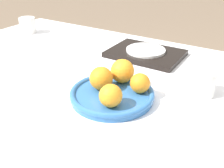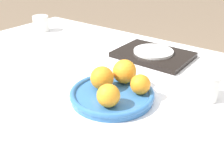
# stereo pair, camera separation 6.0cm
# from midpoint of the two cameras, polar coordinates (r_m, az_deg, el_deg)

# --- Properties ---
(table) EXTENTS (1.48, 0.83, 0.73)m
(table) POSITION_cam_midpoint_polar(r_m,az_deg,el_deg) (1.20, 0.39, -12.39)
(table) COLOR white
(table) RESTS_ON ground_plane
(fruit_platter) EXTENTS (0.25, 0.25, 0.03)m
(fruit_platter) POSITION_cam_midpoint_polar(r_m,az_deg,el_deg) (0.79, 2.20, -2.33)
(fruit_platter) COLOR #336BAD
(fruit_platter) RESTS_ON table
(orange_0) EXTENTS (0.07, 0.07, 0.07)m
(orange_0) POSITION_cam_midpoint_polar(r_m,az_deg,el_deg) (0.79, 0.01, 1.28)
(orange_0) COLOR orange
(orange_0) RESTS_ON fruit_platter
(orange_1) EXTENTS (0.06, 0.06, 0.06)m
(orange_1) POSITION_cam_midpoint_polar(r_m,az_deg,el_deg) (0.71, 1.65, -2.59)
(orange_1) COLOR orange
(orange_1) RESTS_ON fruit_platter
(orange_2) EXTENTS (0.08, 0.08, 0.08)m
(orange_2) POSITION_cam_midpoint_polar(r_m,az_deg,el_deg) (0.83, 4.80, 2.70)
(orange_2) COLOR orange
(orange_2) RESTS_ON fruit_platter
(orange_3) EXTENTS (0.06, 0.06, 0.06)m
(orange_3) POSITION_cam_midpoint_polar(r_m,az_deg,el_deg) (0.78, 8.42, -0.12)
(orange_3) COLOR orange
(orange_3) RESTS_ON fruit_platter
(serving_tray) EXTENTS (0.30, 0.22, 0.02)m
(serving_tray) POSITION_cam_midpoint_polar(r_m,az_deg,el_deg) (1.10, 10.52, 6.25)
(serving_tray) COLOR black
(serving_tray) RESTS_ON table
(side_plate) EXTENTS (0.16, 0.16, 0.01)m
(side_plate) POSITION_cam_midpoint_polar(r_m,az_deg,el_deg) (1.10, 10.59, 6.98)
(side_plate) COLOR white
(side_plate) RESTS_ON serving_tray
(cup_0) EXTENTS (0.07, 0.07, 0.08)m
(cup_0) POSITION_cam_midpoint_polar(r_m,az_deg,el_deg) (0.83, 21.78, -0.65)
(cup_0) COLOR white
(cup_0) RESTS_ON table
(cup_1) EXTENTS (0.08, 0.08, 0.08)m
(cup_1) POSITION_cam_midpoint_polar(r_m,az_deg,el_deg) (1.47, -14.04, 12.65)
(cup_1) COLOR white
(cup_1) RESTS_ON table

